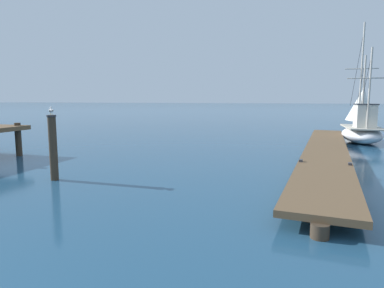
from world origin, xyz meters
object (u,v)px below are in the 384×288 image
object	(u,v)px
mooring_piling	(53,147)
perched_seagull	(51,110)
fishing_boat_1	(362,130)
distant_sailboat	(361,108)

from	to	relation	value
mooring_piling	perched_seagull	xyz separation A→B (m)	(0.00, -0.00, 1.19)
fishing_boat_1	mooring_piling	xyz separation A→B (m)	(-11.51, -13.51, 0.36)
mooring_piling	distant_sailboat	distance (m)	27.20
fishing_boat_1	perched_seagull	distance (m)	17.82
fishing_boat_1	distant_sailboat	size ratio (longest dim) A/B	1.65
fishing_boat_1	distant_sailboat	xyz separation A→B (m)	(1.59, 10.31, 1.12)
fishing_boat_1	mooring_piling	size ratio (longest dim) A/B	3.43
mooring_piling	perched_seagull	bearing A→B (deg)	-48.44
mooring_piling	distant_sailboat	size ratio (longest dim) A/B	0.48
fishing_boat_1	perched_seagull	xyz separation A→B (m)	(-11.51, -13.51, 1.55)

